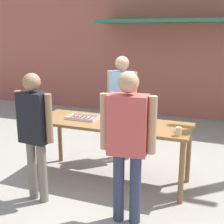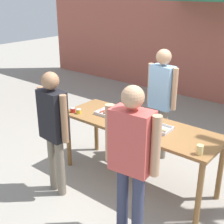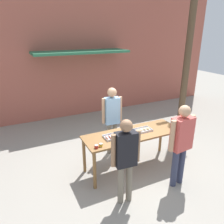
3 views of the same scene
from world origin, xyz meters
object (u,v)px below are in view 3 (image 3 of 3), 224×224
at_px(person_server_behind_table, 112,115).
at_px(utility_pole, 191,28).
at_px(condiment_jar_ketchup, 101,145).
at_px(person_customer_holding_hotdog, 126,155).
at_px(beer_cup, 176,127).
at_px(food_tray_buns, 143,130).
at_px(food_tray_sausages, 114,137).
at_px(person_customer_with_cup, 181,139).
at_px(condiment_jar_mustard, 96,147).

bearing_deg(person_server_behind_table, utility_pole, 22.87).
bearing_deg(condiment_jar_ketchup, person_customer_holding_hotdog, -72.92).
distance_m(condiment_jar_ketchup, person_server_behind_table, 1.31).
height_order(condiment_jar_ketchup, beer_cup, beer_cup).
relative_size(food_tray_buns, beer_cup, 3.68).
distance_m(food_tray_sausages, condiment_jar_ketchup, 0.49).
xyz_separation_m(condiment_jar_ketchup, person_customer_with_cup, (1.44, -0.69, 0.12)).
distance_m(food_tray_buns, beer_cup, 0.77).
bearing_deg(food_tray_buns, person_customer_holding_hotdog, -136.83).
bearing_deg(food_tray_sausages, person_customer_with_cup, -42.70).
bearing_deg(condiment_jar_mustard, condiment_jar_ketchup, 10.13).
relative_size(food_tray_buns, person_server_behind_table, 0.23).
xyz_separation_m(condiment_jar_mustard, utility_pole, (4.27, 2.19, 2.22)).
height_order(beer_cup, person_server_behind_table, person_server_behind_table).
bearing_deg(condiment_jar_ketchup, food_tray_sausages, 31.11).
distance_m(person_server_behind_table, utility_pole, 4.14).
distance_m(condiment_jar_mustard, condiment_jar_ketchup, 0.11).
xyz_separation_m(food_tray_buns, beer_cup, (0.72, -0.27, 0.04)).
distance_m(person_server_behind_table, person_customer_with_cup, 1.87).
relative_size(person_server_behind_table, person_customer_holding_hotdog, 1.06).
xyz_separation_m(condiment_jar_mustard, person_customer_holding_hotdog, (0.30, -0.63, 0.08)).
distance_m(condiment_jar_ketchup, beer_cup, 1.89).
height_order(condiment_jar_mustard, beer_cup, beer_cup).
bearing_deg(food_tray_buns, food_tray_sausages, -179.99).
bearing_deg(person_customer_holding_hotdog, food_tray_buns, -131.78).
height_order(food_tray_buns, person_customer_with_cup, person_customer_with_cup).
height_order(food_tray_sausages, person_customer_with_cup, person_customer_with_cup).
height_order(food_tray_buns, condiment_jar_mustard, condiment_jar_mustard).
bearing_deg(person_customer_holding_hotdog, food_tray_sausages, -98.63).
relative_size(condiment_jar_ketchup, beer_cup, 0.68).
distance_m(beer_cup, person_customer_holding_hotdog, 1.81).
bearing_deg(condiment_jar_ketchup, beer_cup, -0.54).
bearing_deg(condiment_jar_ketchup, utility_pole, 27.60).
bearing_deg(utility_pole, beer_cup, -136.01).
bearing_deg(utility_pole, condiment_jar_ketchup, -152.40).
bearing_deg(food_tray_sausages, person_server_behind_table, 67.09).
distance_m(food_tray_buns, condiment_jar_mustard, 1.30).
relative_size(food_tray_sausages, food_tray_buns, 1.10).
bearing_deg(condiment_jar_mustard, utility_pole, 27.23).
distance_m(food_tray_buns, condiment_jar_ketchup, 1.19).
xyz_separation_m(person_server_behind_table, person_customer_holding_hotdog, (-0.56, -1.71, -0.07)).
xyz_separation_m(condiment_jar_ketchup, beer_cup, (1.89, -0.02, 0.02)).
distance_m(person_server_behind_table, person_customer_holding_hotdog, 1.80).
height_order(beer_cup, person_customer_holding_hotdog, person_customer_holding_hotdog).
bearing_deg(condiment_jar_mustard, food_tray_sausages, 27.46).
bearing_deg(food_tray_buns, condiment_jar_ketchup, -167.71).
xyz_separation_m(condiment_jar_ketchup, person_server_behind_table, (0.76, 1.05, 0.15)).
height_order(person_server_behind_table, person_customer_with_cup, person_server_behind_table).
height_order(person_server_behind_table, utility_pole, utility_pole).
xyz_separation_m(food_tray_sausages, utility_pole, (3.74, 1.92, 2.25)).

